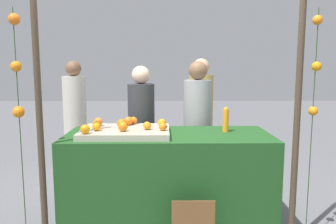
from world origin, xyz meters
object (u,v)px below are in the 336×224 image
(juice_bottle, at_px, (226,120))
(orange_0, at_px, (122,123))
(stall_counter, at_px, (168,179))
(orange_1, at_px, (147,126))
(vendor_left, at_px, (141,137))
(vendor_right, at_px, (197,135))

(juice_bottle, bearing_deg, orange_0, -175.50)
(juice_bottle, bearing_deg, stall_counter, -171.42)
(orange_0, bearing_deg, orange_1, -20.52)
(stall_counter, bearing_deg, orange_1, -156.19)
(stall_counter, xyz_separation_m, orange_0, (-0.47, 0.01, 0.57))
(vendor_left, bearing_deg, juice_bottle, -34.98)
(orange_1, bearing_deg, juice_bottle, 12.73)
(orange_0, distance_m, vendor_right, 1.12)
(stall_counter, distance_m, orange_0, 0.74)
(orange_0, height_order, orange_1, orange_0)
(vendor_left, relative_size, vendor_right, 0.97)
(stall_counter, relative_size, juice_bottle, 8.03)
(orange_1, xyz_separation_m, vendor_right, (0.57, 0.80, -0.26))
(vendor_left, bearing_deg, orange_1, -82.30)
(vendor_left, distance_m, vendor_right, 0.68)
(stall_counter, bearing_deg, vendor_right, 62.84)
(orange_1, distance_m, vendor_left, 0.87)
(orange_1, bearing_deg, vendor_left, 97.70)
(juice_bottle, distance_m, vendor_left, 1.16)
(juice_bottle, relative_size, vendor_left, 0.16)
(orange_1, bearing_deg, vendor_right, 54.51)
(stall_counter, distance_m, vendor_left, 0.84)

